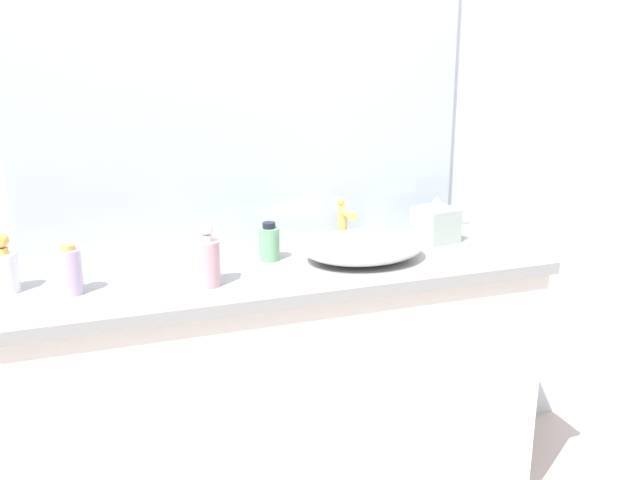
% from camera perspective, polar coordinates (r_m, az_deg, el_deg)
% --- Properties ---
extents(bathroom_wall_rear, '(6.00, 0.06, 2.60)m').
position_cam_1_polar(bathroom_wall_rear, '(2.34, -7.17, 9.12)').
color(bathroom_wall_rear, silver).
rests_on(bathroom_wall_rear, ground).
extents(vanity_counter, '(1.74, 0.51, 0.90)m').
position_cam_1_polar(vanity_counter, '(2.34, -3.65, -12.76)').
color(vanity_counter, white).
rests_on(vanity_counter, ground).
extents(wall_mirror_panel, '(1.50, 0.01, 1.08)m').
position_cam_1_polar(wall_mirror_panel, '(2.29, -5.90, 12.56)').
color(wall_mirror_panel, '#B2BCC6').
rests_on(wall_mirror_panel, vanity_counter).
extents(sink_basin, '(0.39, 0.31, 0.08)m').
position_cam_1_polar(sink_basin, '(2.22, 3.56, -0.56)').
color(sink_basin, silver).
rests_on(sink_basin, vanity_counter).
extents(faucet, '(0.03, 0.13, 0.16)m').
position_cam_1_polar(faucet, '(2.36, 1.98, 1.71)').
color(faucet, '#D8B350').
rests_on(faucet, vanity_counter).
extents(soap_dispenser, '(0.07, 0.07, 0.19)m').
position_cam_1_polar(soap_dispenser, '(2.00, -9.24, -1.55)').
color(soap_dispenser, '#D19DA7').
rests_on(soap_dispenser, vanity_counter).
extents(lotion_bottle, '(0.07, 0.07, 0.17)m').
position_cam_1_polar(lotion_bottle, '(2.12, -24.48, -2.13)').
color(lotion_bottle, white).
rests_on(lotion_bottle, vanity_counter).
extents(perfume_bottle, '(0.07, 0.07, 0.12)m').
position_cam_1_polar(perfume_bottle, '(2.21, -4.19, -0.23)').
color(perfume_bottle, '#6DA778').
rests_on(perfume_bottle, vanity_counter).
extents(spray_can, '(0.07, 0.07, 0.14)m').
position_cam_1_polar(spray_can, '(2.04, -19.84, -2.39)').
color(spray_can, '#C3AAD1').
rests_on(spray_can, vanity_counter).
extents(tissue_box, '(0.15, 0.15, 0.16)m').
position_cam_1_polar(tissue_box, '(2.44, 9.48, 1.44)').
color(tissue_box, '#B4C3B3').
rests_on(tissue_box, vanity_counter).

